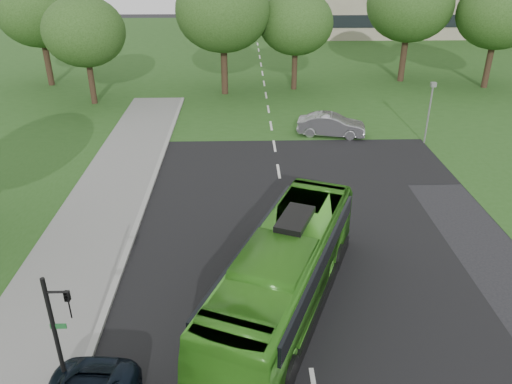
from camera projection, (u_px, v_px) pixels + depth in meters
ground at (295, 274)px, 20.15m from camera, size 160.00×160.00×0.00m
street_surfaces at (263, 106)px, 40.42m from camera, size 120.00×120.00×0.15m
tree_park_a at (84, 32)px, 38.64m from camera, size 6.34×6.34×8.42m
tree_park_b at (223, 11)px, 40.73m from camera, size 7.78×7.78×10.19m
tree_park_c at (296, 23)px, 42.59m from camera, size 6.38×6.38×8.47m
tree_park_d at (410, 5)px, 44.68m from camera, size 7.71×7.71×10.19m
tree_park_e at (499, 14)px, 42.79m from camera, size 7.10×7.10×9.47m
tree_park_f at (38, 12)px, 43.56m from camera, size 7.12×7.12×9.51m
bus at (284, 274)px, 17.60m from camera, size 6.59×11.13×3.06m
sedan at (331, 125)px, 34.10m from camera, size 4.82×2.51×1.51m
traffic_light at (60, 333)px, 13.46m from camera, size 0.70×0.19×4.38m
camera_pole at (430, 105)px, 31.99m from camera, size 0.35×0.30×4.07m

